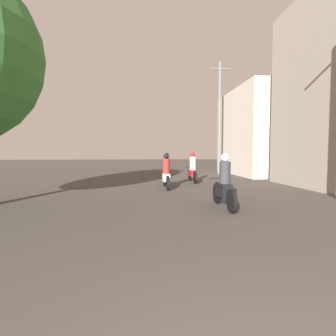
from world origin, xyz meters
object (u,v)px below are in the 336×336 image
Objects in this scene: motorcycle_white at (166,174)px; motorcycle_red at (192,170)px; motorcycle_silver at (167,166)px; building_right_far at (265,133)px; utility_pole_far at (219,116)px; motorcycle_black at (224,186)px.

motorcycle_red reaches higher than motorcycle_white.
building_right_far is (7.27, -0.28, 2.44)m from motorcycle_silver.
motorcycle_silver is at bearing 177.79° from building_right_far.
utility_pole_far is (4.71, 7.29, 3.66)m from motorcycle_white.
building_right_far is at bearing -6.66° from motorcycle_silver.
motorcycle_red is 6.93m from utility_pole_far.
motorcycle_white is at bearing -122.85° from utility_pole_far.
utility_pole_far reaches higher than motorcycle_red.
motorcycle_black is 0.94× the size of motorcycle_white.
motorcycle_silver reaches higher than motorcycle_black.
motorcycle_black reaches higher than motorcycle_white.
motorcycle_silver is at bearing 86.96° from motorcycle_white.
building_right_far is 3.59m from utility_pole_far.
motorcycle_black is 4.58m from motorcycle_white.
building_right_far is at bearing -6.46° from utility_pole_far.
motorcycle_black is at bearing -92.15° from motorcycle_silver.
building_right_far reaches higher than motorcycle_silver.
building_right_far is (6.39, 4.67, 2.43)m from motorcycle_red.
building_right_far reaches higher than motorcycle_red.
motorcycle_black is 6.66m from motorcycle_red.
utility_pole_far is at bearing -3.00° from motorcycle_silver.
motorcycle_black is at bearing -85.40° from motorcycle_red.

